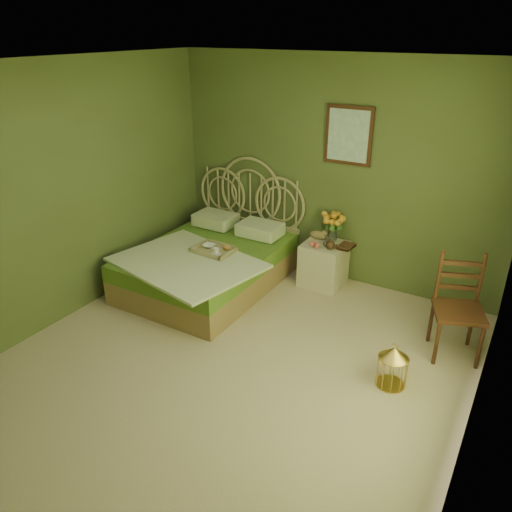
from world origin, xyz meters
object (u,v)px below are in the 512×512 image
Objects in this scene: chair at (462,300)px; birdcage at (392,367)px; nightstand at (325,257)px; bed at (210,261)px.

birdcage is (-0.36, -0.82, -0.36)m from chair.
chair reaches higher than nightstand.
chair is 2.56× the size of birdcage.
bed reaches higher than chair.
nightstand is 2.47× the size of birdcage.
bed reaches higher than birdcage.
chair is at bearing 66.00° from birdcage.
birdcage is (2.43, -0.74, -0.11)m from bed.
bed is 2.27× the size of nightstand.
chair is (1.63, -0.63, 0.20)m from nightstand.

